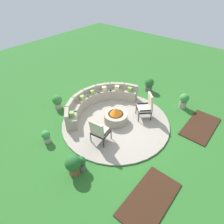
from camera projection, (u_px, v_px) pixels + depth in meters
ground_plane at (116, 122)px, 8.21m from camera, size 24.00×24.00×0.00m
patio_circle at (116, 122)px, 8.19m from camera, size 4.48×4.48×0.06m
mulch_bed_left at (150, 199)px, 5.53m from camera, size 2.03×1.05×0.04m
mulch_bed_right at (200, 126)px, 7.98m from camera, size 2.03×1.05×0.04m
fire_pit at (116, 116)px, 8.02m from camera, size 0.97×0.97×0.68m
curved_stone_bench at (97, 100)px, 8.86m from camera, size 3.76×1.91×0.73m
lounge_chair_front_left at (99, 130)px, 6.92m from camera, size 0.68×0.68×1.07m
lounge_chair_front_right at (147, 106)px, 8.05m from camera, size 0.79×0.82×1.16m
potted_plant_0 at (149, 84)px, 9.98m from camera, size 0.46×0.46×0.70m
potted_plant_1 at (81, 163)px, 6.19m from camera, size 0.31×0.31×0.55m
potted_plant_2 at (184, 100)px, 8.81m from camera, size 0.41×0.41×0.72m
potted_plant_3 at (46, 136)px, 7.17m from camera, size 0.32×0.32×0.51m
potted_plant_4 at (57, 101)px, 8.81m from camera, size 0.43×0.43×0.65m
potted_plant_5 at (73, 164)px, 6.01m from camera, size 0.51×0.51×0.73m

